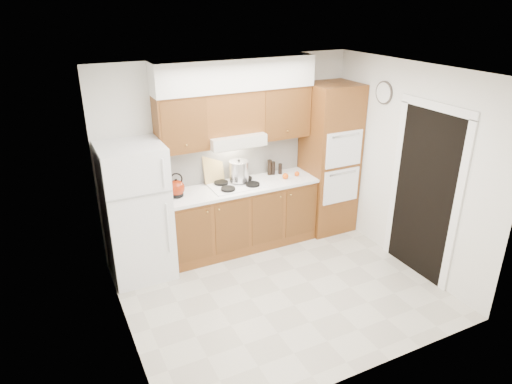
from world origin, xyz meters
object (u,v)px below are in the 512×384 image
(oven_cabinet, at_px, (329,159))
(stock_pot, at_px, (239,171))
(kettle, at_px, (176,188))
(fridge, at_px, (137,212))

(oven_cabinet, xyz_separation_m, stock_pot, (-1.40, 0.11, 0.01))
(kettle, bearing_deg, fridge, 168.11)
(oven_cabinet, height_order, stock_pot, oven_cabinet)
(fridge, bearing_deg, oven_cabinet, 0.70)
(kettle, xyz_separation_m, stock_pot, (0.91, 0.08, 0.05))
(oven_cabinet, height_order, kettle, oven_cabinet)
(kettle, bearing_deg, oven_cabinet, -19.71)
(fridge, distance_m, oven_cabinet, 2.86)
(stock_pot, bearing_deg, fridge, -174.34)
(stock_pot, bearing_deg, kettle, -175.16)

